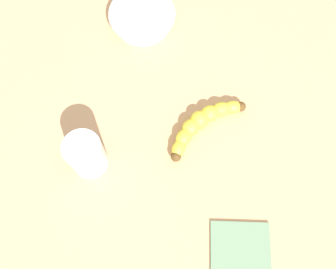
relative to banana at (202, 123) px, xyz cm
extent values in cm
cube|color=tan|center=(-1.87, 4.19, -3.42)|extent=(120.00, 120.00, 3.00)
ellipsoid|color=yellow|center=(5.94, -4.49, 0.00)|extent=(4.25, 4.70, 2.69)
ellipsoid|color=yellow|center=(4.46, -2.37, 0.00)|extent=(4.85, 4.95, 3.07)
ellipsoid|color=yellow|center=(2.60, -0.58, 0.00)|extent=(5.19, 5.12, 3.45)
ellipsoid|color=yellow|center=(0.43, 0.83, 0.00)|extent=(5.21, 5.19, 3.84)
ellipsoid|color=yellow|center=(-1.97, 1.79, 0.00)|extent=(4.70, 4.41, 3.45)
ellipsoid|color=yellow|center=(-4.51, 2.27, 0.00)|extent=(4.15, 3.41, 3.07)
ellipsoid|color=yellow|center=(-7.09, 2.26, 0.00)|extent=(4.13, 3.07, 2.69)
sphere|color=#513819|center=(6.79, -6.01, 0.00)|extent=(2.11, 2.11, 2.11)
sphere|color=#513819|center=(-8.83, 2.08, 0.00)|extent=(2.11, 2.11, 2.11)
cylinder|color=silver|center=(-16.46, 17.87, 2.91)|extent=(7.37, 7.37, 9.66)
cylinder|color=pink|center=(-16.46, 17.87, 2.88)|extent=(6.87, 6.87, 9.10)
cylinder|color=white|center=(18.52, 22.53, 0.06)|extent=(12.98, 12.98, 3.96)
torus|color=white|center=(18.52, 22.53, 1.44)|extent=(15.30, 15.30, 1.20)
cube|color=slate|center=(-22.04, -17.05, -1.62)|extent=(17.42, 15.88, 0.60)
camera|label=1|loc=(-30.23, -5.69, 76.08)|focal=42.13mm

